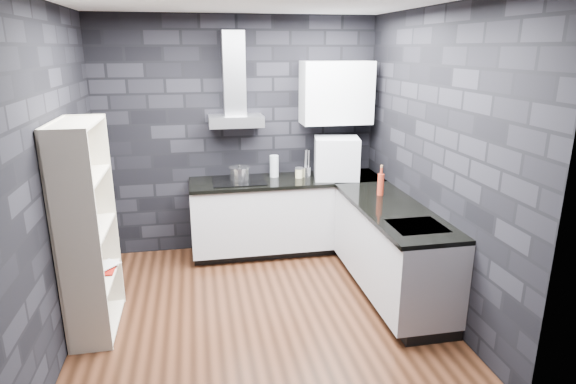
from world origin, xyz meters
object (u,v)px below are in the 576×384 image
object	(u,v)px
pot	(240,174)
utensil_crock	(307,172)
glass_vase	(274,166)
storage_jar	(299,173)
red_bottle	(381,185)
fruit_bowl	(83,232)
appliance_garage	(336,159)
bookshelf	(87,230)

from	to	relation	value
pot	utensil_crock	xyz separation A→B (m)	(0.78, 0.00, -0.02)
glass_vase	storage_jar	size ratio (longest dim) A/B	2.40
pot	red_bottle	distance (m)	1.59
utensil_crock	fruit_bowl	distance (m)	2.60
appliance_garage	pot	bearing A→B (deg)	-174.34
glass_vase	red_bottle	bearing A→B (deg)	-44.46
pot	fruit_bowl	size ratio (longest dim) A/B	0.94
pot	red_bottle	world-z (taller)	red_bottle
bookshelf	fruit_bowl	world-z (taller)	bookshelf
pot	red_bottle	bearing A→B (deg)	-31.56
utensil_crock	red_bottle	size ratio (longest dim) A/B	0.54
storage_jar	red_bottle	distance (m)	1.06
storage_jar	red_bottle	bearing A→B (deg)	-50.86
storage_jar	fruit_bowl	bearing A→B (deg)	-145.31
fruit_bowl	pot	bearing A→B (deg)	46.17
red_bottle	utensil_crock	bearing A→B (deg)	124.66
red_bottle	pot	bearing A→B (deg)	148.44
pot	red_bottle	xyz separation A→B (m)	(1.35, -0.83, 0.03)
red_bottle	appliance_garage	bearing A→B (deg)	109.29
pot	storage_jar	size ratio (longest dim) A/B	2.08
glass_vase	storage_jar	distance (m)	0.30
glass_vase	bookshelf	xyz separation A→B (m)	(-1.79, -1.39, -0.13)
utensil_crock	storage_jar	bearing A→B (deg)	-172.94
pot	utensil_crock	bearing A→B (deg)	0.16
pot	red_bottle	size ratio (longest dim) A/B	1.00
glass_vase	bookshelf	size ratio (longest dim) A/B	0.14
storage_jar	utensil_crock	bearing A→B (deg)	7.06
appliance_garage	bookshelf	size ratio (longest dim) A/B	0.27
storage_jar	utensil_crock	xyz separation A→B (m)	(0.09, 0.01, 0.01)
bookshelf	pot	bearing A→B (deg)	43.44
utensil_crock	red_bottle	bearing A→B (deg)	-55.34
glass_vase	utensil_crock	size ratio (longest dim) A/B	2.12
storage_jar	bookshelf	size ratio (longest dim) A/B	0.06
utensil_crock	fruit_bowl	xyz separation A→B (m)	(-2.16, -1.44, -0.02)
glass_vase	appliance_garage	distance (m)	0.72
utensil_crock	fruit_bowl	bearing A→B (deg)	-146.26
storage_jar	fruit_bowl	distance (m)	2.51
pot	glass_vase	distance (m)	0.43
storage_jar	bookshelf	distance (m)	2.44
utensil_crock	bookshelf	xyz separation A→B (m)	(-2.16, -1.30, -0.06)
bookshelf	fruit_bowl	size ratio (longest dim) A/B	7.69
storage_jar	fruit_bowl	xyz separation A→B (m)	(-2.07, -1.43, -0.02)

